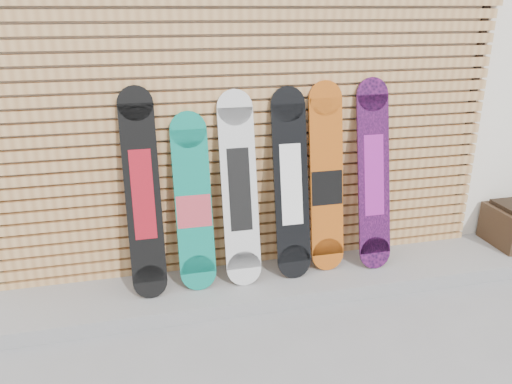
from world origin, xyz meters
TOP-DOWN VIEW (x-y plane):
  - ground at (0.00, 0.00)m, footprint 80.00×80.00m
  - building at (0.50, 3.50)m, footprint 12.00×5.00m
  - concrete_step at (-0.15, 0.68)m, footprint 4.60×0.70m
  - slat_wall at (-0.15, 0.97)m, footprint 4.26×0.08m
  - snowboard_0 at (-1.03, 0.75)m, footprint 0.26×0.39m
  - snowboard_1 at (-0.65, 0.76)m, footprint 0.28×0.36m
  - snowboard_2 at (-0.29, 0.76)m, footprint 0.28×0.37m
  - snowboard_3 at (0.14, 0.76)m, footprint 0.28×0.36m
  - snowboard_4 at (0.46, 0.79)m, footprint 0.28×0.30m
  - snowboard_5 at (0.86, 0.76)m, footprint 0.28×0.37m

SIDE VIEW (x-z plane):
  - ground at x=0.00m, z-range 0.00..0.00m
  - concrete_step at x=-0.15m, z-range 0.00..0.12m
  - snowboard_1 at x=-0.65m, z-range 0.11..1.48m
  - snowboard_2 at x=-0.29m, z-range 0.12..1.64m
  - snowboard_3 at x=0.14m, z-range 0.12..1.65m
  - snowboard_4 at x=0.46m, z-range 0.11..1.67m
  - snowboard_5 at x=0.86m, z-range 0.12..1.69m
  - snowboard_0 at x=-1.03m, z-range 0.12..1.70m
  - slat_wall at x=-0.15m, z-range 0.06..2.35m
  - building at x=0.50m, z-range 0.00..3.60m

